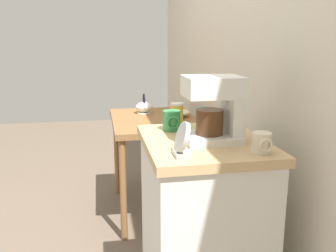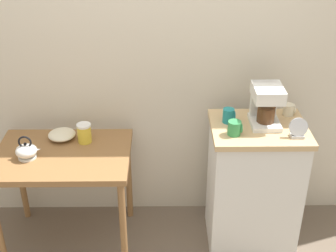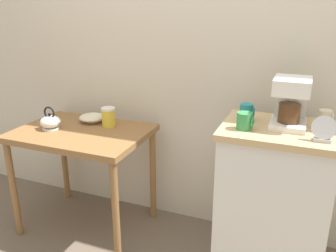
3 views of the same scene
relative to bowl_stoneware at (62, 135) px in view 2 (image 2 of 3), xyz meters
The scene contains 12 objects.
ground_plane 1.03m from the bowl_stoneware, 15.29° to the right, with size 8.00×8.00×0.00m, color #6B5B4C.
back_wall 1.02m from the bowl_stoneware, 17.63° to the left, with size 4.40×0.10×2.80m, color beige.
wooden_table 0.22m from the bowl_stoneware, 80.11° to the right, with size 0.86×0.62×0.73m.
kitchen_counter 1.33m from the bowl_stoneware, ahead, with size 0.60×0.49×0.91m.
bowl_stoneware is the anchor object (origin of this frame).
teakettle 0.29m from the bowl_stoneware, 126.76° to the right, with size 0.16×0.13×0.16m.
canister_enamel 0.17m from the bowl_stoneware, 14.38° to the right, with size 0.09×0.09×0.13m.
coffee_maker 1.35m from the bowl_stoneware, ahead, with size 0.18×0.22×0.26m.
mug_dark_teal 1.11m from the bowl_stoneware, ahead, with size 0.08×0.07×0.09m.
mug_tall_green 1.15m from the bowl_stoneware, 13.39° to the right, with size 0.09×0.08×0.09m.
mug_small_cream 1.51m from the bowl_stoneware, ahead, with size 0.08×0.07×0.08m.
table_clock 1.52m from the bowl_stoneware, 11.45° to the right, with size 0.11×0.06×0.12m.
Camera 2 is at (0.02, -2.50, 2.31)m, focal length 49.40 mm.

